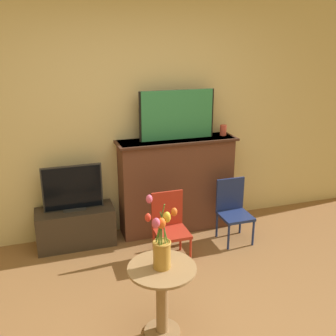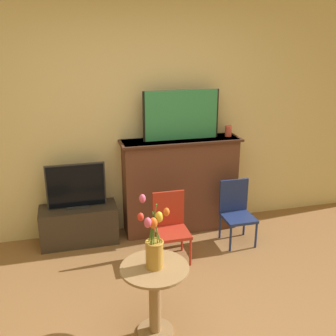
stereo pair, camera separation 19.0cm
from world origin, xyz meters
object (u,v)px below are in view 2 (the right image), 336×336
painting (181,115)px  tv_monitor (76,187)px  chair_red (171,224)px  vase_tulips (154,244)px  chair_blue (236,209)px

painting → tv_monitor: painting is taller
painting → chair_red: size_ratio=1.23×
vase_tulips → tv_monitor: bearing=106.8°
chair_blue → vase_tulips: size_ratio=1.30×
chair_red → chair_blue: bearing=10.8°
tv_monitor → vase_tulips: size_ratio=1.17×
tv_monitor → chair_red: 1.07m
chair_blue → chair_red: bearing=-169.2°
painting → tv_monitor: size_ratio=1.37×
tv_monitor → vase_tulips: vase_tulips is taller
painting → vase_tulips: size_ratio=1.60×
painting → vase_tulips: (-0.68, -1.61, -0.58)m
vase_tulips → painting: bearing=67.2°
tv_monitor → vase_tulips: 1.65m
painting → chair_red: painting is taller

